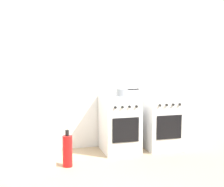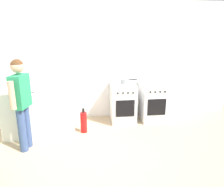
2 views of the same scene
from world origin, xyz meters
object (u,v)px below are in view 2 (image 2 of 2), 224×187
knife_paring (30,86)px  knife_chef (28,92)px  fire_extinguisher (84,122)px  knife_bread (14,92)px  person (21,98)px  oven_right (153,102)px  oven_left (123,103)px  pot (125,81)px

knife_paring → knife_chef: 0.38m
knife_chef → fire_extinguisher: 1.20m
knife_bread → person: (0.22, -0.41, 0.01)m
oven_right → fire_extinguisher: size_ratio=1.70×
oven_left → oven_right: size_ratio=1.00×
pot → knife_bread: 2.21m
fire_extinguisher → person: bearing=-152.3°
person → fire_extinguisher: person is taller
person → fire_extinguisher: (0.99, 0.52, -0.69)m
oven_left → person: size_ratio=0.55×
pot → knife_chef: size_ratio=1.29×
knife_chef → oven_left: bearing=16.9°
knife_chef → person: size_ratio=0.18×
knife_chef → oven_right: bearing=12.5°
fire_extinguisher → knife_paring: bearing=164.2°
oven_right → fire_extinguisher: oven_right is taller
oven_right → pot: 0.80m
knife_paring → fire_extinguisher: 1.28m
oven_left → pot: (0.05, 0.03, 0.48)m
pot → knife_bread: bearing=-164.0°
oven_right → pot: pot is taller
pot → fire_extinguisher: (-0.92, -0.50, -0.69)m
pot → knife_chef: pot is taller
pot → oven_right: bearing=-2.4°
knife_paring → fire_extinguisher: bearing=-15.8°
knife_bread → fire_extinguisher: (1.21, 0.11, -0.69)m
pot → knife_bread: pot is taller
pot → knife_paring: pot is taller
knife_paring → person: person is taller
oven_right → knife_bread: 2.86m
fire_extinguisher → oven_left: bearing=28.8°
knife_chef → fire_extinguisher: (0.99, 0.09, -0.69)m
pot → person: 2.16m
knife_chef → person: 0.43m
oven_right → knife_paring: bearing=-175.9°
oven_right → knife_paring: size_ratio=4.06×
oven_left → fire_extinguisher: size_ratio=1.70×
knife_paring → knife_bread: 0.44m
oven_right → person: bearing=-158.6°
oven_right → knife_paring: 2.64m
pot → person: (-1.90, -1.02, 0.00)m
oven_left → person: (-1.86, -1.00, 0.49)m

